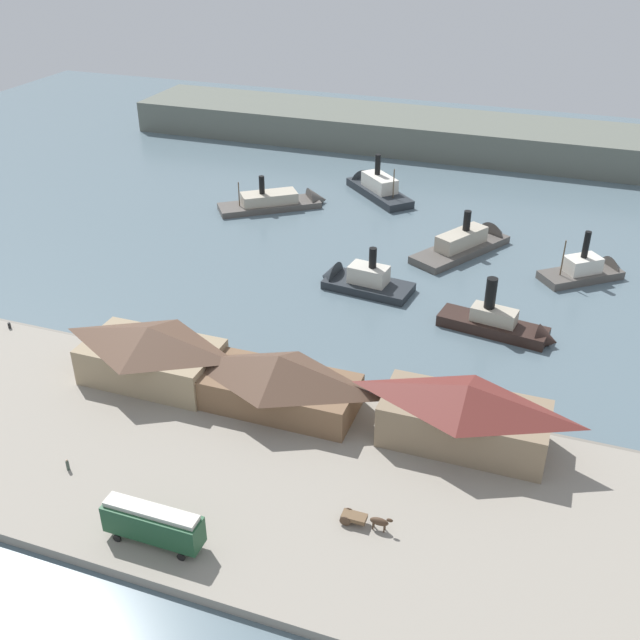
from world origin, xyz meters
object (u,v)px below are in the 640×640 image
Objects in this scene: street_tram at (153,523)px; ferry_outer_harbor at (356,280)px; ferry_shed_east_terminal at (151,353)px; ferry_mid_harbor at (472,242)px; horse_cart at (364,519)px; pedestrian_walking_east at (68,465)px; ferry_moored_east at (590,270)px; ferry_moored_west at (374,186)px; mooring_post_west at (9,326)px; ferry_approaching_east at (284,202)px; ferry_departing_north at (504,326)px; ferry_shed_customs_shed at (465,414)px; ferry_shed_central_terminal at (280,381)px.

ferry_outer_harbor is at bearing 88.40° from street_tram.
ferry_shed_east_terminal is 68.49m from ferry_mid_harbor.
horse_cart reaches higher than pedestrian_walking_east.
horse_cart is 0.33× the size of ferry_outer_harbor.
horse_cart is (34.90, -16.48, -3.15)m from ferry_shed_east_terminal.
pedestrian_walking_east is (-34.50, -3.18, -0.24)m from horse_cart.
ferry_moored_west reaches higher than ferry_moored_east.
pedestrian_walking_east is 0.09× the size of ferry_outer_harbor.
ferry_mid_harbor is at bearing 42.51° from mooring_post_west.
horse_cart is at bearing -62.69° from ferry_approaching_east.
street_tram is 0.57× the size of ferry_departing_north.
ferry_departing_north reaches higher than ferry_approaching_east.
ferry_shed_customs_shed is 22.14× the size of mooring_post_west.
ferry_moored_east is at bearing 64.06° from street_tram.
ferry_shed_central_terminal is 23.31m from horse_cart.
ferry_departing_north is 0.79× the size of ferry_mid_harbor.
pedestrian_walking_east is 85.97m from ferry_mid_harbor.
ferry_shed_customs_shed is 1.28× the size of ferry_moored_east.
ferry_shed_central_terminal is at bearing 47.10° from pedestrian_walking_east.
ferry_outer_harbor reaches higher than pedestrian_walking_east.
horse_cart is 56.54m from ferry_outer_harbor.
ferry_shed_customs_shed is 1.03× the size of ferry_moored_west.
ferry_shed_customs_shed reaches higher than street_tram.
horse_cart is 0.30× the size of ferry_departing_north.
pedestrian_walking_east is (-15.10, 6.18, -1.94)m from street_tram.
ferry_departing_north is at bearing -16.02° from ferry_outer_harbor.
ferry_moored_west is (34.93, 78.06, -0.05)m from mooring_post_west.
horse_cart is 0.36× the size of ferry_moored_east.
ferry_mid_harbor is at bearing 91.38° from horse_cart.
ferry_shed_east_terminal is 82.69m from ferry_moored_west.
ferry_mid_harbor is at bearing 108.54° from ferry_departing_north.
street_tram is 89.61m from ferry_moored_east.
ferry_shed_customs_shed reaches higher than horse_cart.
ferry_shed_customs_shed is at bearing -2.95° from mooring_post_west.
street_tram is (-26.53, -26.48, -1.57)m from ferry_shed_customs_shed.
ferry_departing_north is (43.14, 29.79, -3.72)m from ferry_shed_east_terminal.
street_tram is at bearing -91.60° from ferry_outer_harbor.
ferry_shed_central_terminal is 1.21× the size of ferry_outer_harbor.
ferry_approaching_east reaches higher than pedestrian_walking_east.
pedestrian_walking_east is at bearing -126.13° from ferry_moored_east.
ferry_mid_harbor is (32.66, 79.52, -0.55)m from pedestrian_walking_east.
ferry_mid_harbor is at bearing 98.61° from ferry_shed_customs_shed.
ferry_moored_west is (-34.73, 81.65, -3.80)m from ferry_shed_customs_shed.
ferry_moored_east is at bearing 74.47° from horse_cart.
mooring_post_west is at bearing -114.10° from ferry_moored_west.
ferry_shed_customs_shed reaches higher than ferry_moored_east.
ferry_mid_harbor is at bearing 76.46° from ferry_shed_central_terminal.
ferry_shed_customs_shed reaches higher than pedestrian_walking_east.
ferry_moored_west is at bearing 113.04° from ferry_shed_customs_shed.
ferry_outer_harbor is (17.26, 37.22, -3.97)m from ferry_shed_east_terminal.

